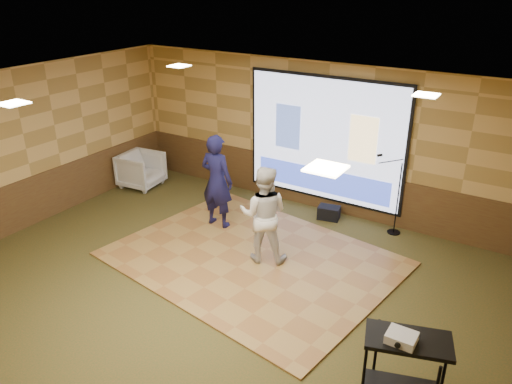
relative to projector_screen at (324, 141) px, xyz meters
The scene contains 17 objects.
ground 3.74m from the projector_screen, 90.00° to the right, with size 9.00×9.00×0.00m, color #2D3C1B.
room_shell 3.49m from the projector_screen, 90.00° to the right, with size 9.04×7.04×3.02m.
wainscot_back 1.00m from the projector_screen, 90.00° to the left, with size 9.00×0.04×0.95m, color #482A18.
wainscot_left 5.73m from the projector_screen, 142.51° to the right, with size 0.04×7.00×0.95m, color #482A18.
projector_screen is the anchor object (origin of this frame).
downlight_nw 3.12m from the projector_screen, 143.35° to the right, with size 0.32×0.32×0.02m, color #FFEABF.
downlight_ne 3.12m from the projector_screen, 36.65° to the right, with size 0.32×0.32×0.02m, color #FFEABF.
downlight_sw 5.61m from the projector_screen, 114.02° to the right, with size 0.32×0.32×0.02m, color #FFEABF.
downlight_se 5.61m from the projector_screen, 65.98° to the right, with size 0.32×0.32×0.02m, color #FFEABF.
dance_floor 2.85m from the projector_screen, 93.10° to the right, with size 4.54×3.46×0.03m, color olive.
player_left 2.27m from the projector_screen, 128.09° to the right, with size 0.66×0.43×1.81m, color #14133C.
player_right 2.43m from the projector_screen, 89.20° to the right, with size 0.81×0.63×1.67m, color silver.
av_table 5.23m from the projector_screen, 54.96° to the right, with size 0.91×0.48×0.96m.
projector 5.23m from the projector_screen, 56.06° to the right, with size 0.30×0.25×0.10m, color silver.
mic_stand 1.86m from the projector_screen, ahead, with size 0.59×0.24×1.51m.
banquet_chair 4.28m from the projector_screen, 165.15° to the right, with size 0.84×0.87×0.79m, color gray.
duffel_bag 1.42m from the projector_screen, 44.45° to the right, with size 0.42×0.28×0.26m, color black.
Camera 1 is at (3.81, -5.23, 4.52)m, focal length 35.00 mm.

